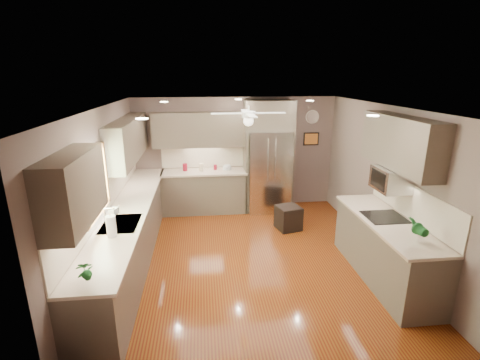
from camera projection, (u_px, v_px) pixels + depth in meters
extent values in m
plane|color=#54190B|center=(250.00, 257.00, 5.88)|extent=(5.00, 5.00, 0.00)
plane|color=white|center=(251.00, 107.00, 5.15)|extent=(5.00, 5.00, 0.00)
plane|color=brown|center=(235.00, 153.00, 7.89)|extent=(4.50, 0.00, 4.50)
plane|color=brown|center=(289.00, 273.00, 3.14)|extent=(4.50, 0.00, 4.50)
plane|color=brown|center=(104.00, 192.00, 5.28)|extent=(0.00, 5.00, 5.00)
plane|color=brown|center=(385.00, 183.00, 5.75)|extent=(0.00, 5.00, 5.00)
cylinder|color=maroon|center=(185.00, 167.00, 7.60)|extent=(0.13, 0.13, 0.16)
cylinder|color=beige|center=(201.00, 167.00, 7.58)|extent=(0.12, 0.12, 0.16)
cylinder|color=maroon|center=(215.00, 167.00, 7.68)|extent=(0.09, 0.09, 0.11)
imported|color=white|center=(114.00, 210.00, 5.13)|extent=(0.12, 0.12, 0.20)
imported|color=#1A5E24|center=(84.00, 271.00, 3.45)|extent=(0.20, 0.17, 0.31)
imported|color=#1A5E24|center=(417.00, 227.00, 4.38)|extent=(0.21, 0.18, 0.36)
imported|color=beige|center=(227.00, 169.00, 7.67)|extent=(0.24, 0.24, 0.05)
cube|color=#51443B|center=(131.00, 235.00, 5.69)|extent=(0.60, 4.70, 0.90)
cube|color=beige|center=(129.00, 208.00, 5.55)|extent=(0.65, 4.70, 0.04)
cube|color=beige|center=(108.00, 192.00, 5.44)|extent=(0.02, 4.70, 0.50)
cube|color=#51443B|center=(204.00, 192.00, 7.76)|extent=(1.85, 0.60, 0.90)
cube|color=beige|center=(204.00, 172.00, 7.61)|extent=(1.85, 0.65, 0.04)
cube|color=beige|center=(203.00, 156.00, 7.82)|extent=(1.85, 0.02, 0.50)
cube|color=#51443B|center=(74.00, 189.00, 3.61)|extent=(0.33, 1.20, 0.75)
cube|color=#51443B|center=(128.00, 139.00, 6.36)|extent=(0.33, 2.40, 0.75)
cube|color=#51443B|center=(203.00, 130.00, 7.49)|extent=(2.15, 0.33, 0.75)
cube|color=#51443B|center=(400.00, 143.00, 4.98)|extent=(0.33, 1.70, 0.75)
cube|color=#BFF2B2|center=(93.00, 183.00, 4.72)|extent=(0.01, 1.00, 0.80)
cube|color=brown|center=(91.00, 152.00, 4.59)|extent=(0.05, 1.12, 0.06)
cube|color=brown|center=(99.00, 213.00, 4.84)|extent=(0.05, 1.12, 0.06)
cube|color=brown|center=(82.00, 196.00, 4.22)|extent=(0.05, 0.06, 0.80)
cube|color=brown|center=(105.00, 173.00, 5.22)|extent=(0.05, 0.06, 0.80)
cube|color=silver|center=(121.00, 224.00, 4.93)|extent=(0.50, 0.70, 0.03)
cube|color=#262626|center=(121.00, 227.00, 4.94)|extent=(0.44, 0.62, 0.05)
cylinder|color=silver|center=(105.00, 217.00, 4.87)|extent=(0.02, 0.02, 0.24)
cylinder|color=silver|center=(109.00, 209.00, 4.84)|extent=(0.16, 0.02, 0.02)
cube|color=silver|center=(268.00, 171.00, 7.72)|extent=(0.92, 0.72, 1.82)
cube|color=black|center=(271.00, 187.00, 7.47)|extent=(0.88, 0.02, 0.02)
cube|color=black|center=(272.00, 160.00, 7.29)|extent=(0.01, 0.02, 1.00)
cylinder|color=silver|center=(268.00, 160.00, 7.25)|extent=(0.02, 0.02, 0.90)
cylinder|color=silver|center=(276.00, 160.00, 7.27)|extent=(0.02, 0.02, 0.90)
cube|color=#51443B|center=(269.00, 115.00, 7.42)|extent=(1.04, 0.60, 0.63)
cube|color=#51443B|center=(246.00, 171.00, 7.73)|extent=(0.06, 0.60, 1.82)
cube|color=#51443B|center=(289.00, 170.00, 7.83)|extent=(0.06, 0.60, 1.82)
cube|color=#51443B|center=(385.00, 250.00, 5.19)|extent=(0.65, 2.20, 0.90)
cube|color=beige|center=(388.00, 221.00, 5.05)|extent=(0.70, 2.20, 0.04)
cube|color=beige|center=(412.00, 202.00, 5.00)|extent=(0.02, 2.20, 0.50)
cube|color=black|center=(385.00, 217.00, 5.14)|extent=(0.56, 0.52, 0.01)
cube|color=silver|center=(391.00, 179.00, 5.14)|extent=(0.42, 0.55, 0.34)
cube|color=black|center=(378.00, 180.00, 5.11)|extent=(0.02, 0.40, 0.26)
cylinder|color=white|center=(248.00, 108.00, 5.45)|extent=(0.03, 0.03, 0.08)
cylinder|color=white|center=(248.00, 115.00, 5.48)|extent=(0.22, 0.22, 0.10)
sphere|color=white|center=(248.00, 121.00, 5.51)|extent=(0.16, 0.16, 0.16)
cube|color=white|center=(270.00, 113.00, 5.51)|extent=(0.48, 0.11, 0.01)
cube|color=white|center=(246.00, 111.00, 5.80)|extent=(0.11, 0.48, 0.01)
cube|color=white|center=(226.00, 114.00, 5.43)|extent=(0.48, 0.11, 0.01)
cube|color=white|center=(252.00, 116.00, 5.14)|extent=(0.11, 0.48, 0.01)
cylinder|color=white|center=(164.00, 102.00, 6.24)|extent=(0.14, 0.14, 0.01)
cylinder|color=white|center=(310.00, 101.00, 6.52)|extent=(0.14, 0.14, 0.01)
cylinder|color=white|center=(142.00, 119.00, 3.86)|extent=(0.14, 0.14, 0.01)
cylinder|color=white|center=(373.00, 116.00, 4.15)|extent=(0.14, 0.14, 0.01)
cylinder|color=white|center=(238.00, 99.00, 6.86)|extent=(0.14, 0.14, 0.01)
cylinder|color=white|center=(312.00, 117.00, 7.83)|extent=(0.30, 0.03, 0.30)
cylinder|color=silver|center=(313.00, 117.00, 7.81)|extent=(0.29, 0.00, 0.29)
cube|color=black|center=(311.00, 139.00, 7.97)|extent=(0.36, 0.03, 0.30)
cube|color=#C46D27|center=(311.00, 139.00, 7.95)|extent=(0.30, 0.01, 0.24)
cube|color=black|center=(288.00, 218.00, 6.91)|extent=(0.52, 0.52, 0.49)
cube|color=black|center=(289.00, 207.00, 6.84)|extent=(0.50, 0.50, 0.03)
cylinder|color=white|center=(111.00, 226.00, 4.49)|extent=(0.12, 0.12, 0.29)
cylinder|color=silver|center=(111.00, 226.00, 4.49)|extent=(0.02, 0.02, 0.31)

